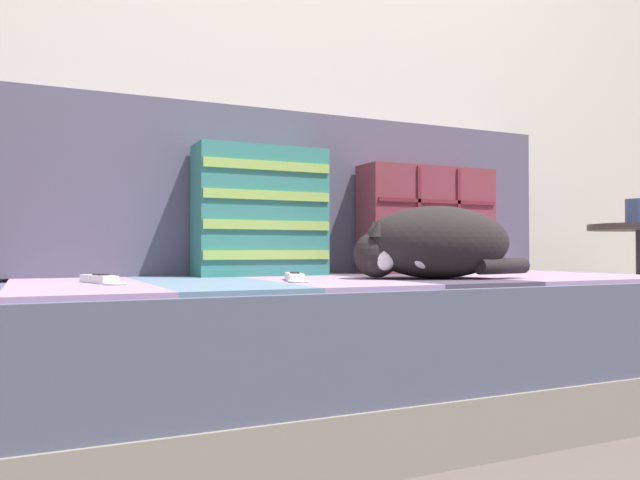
{
  "coord_description": "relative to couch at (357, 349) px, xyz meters",
  "views": [
    {
      "loc": [
        -0.81,
        -1.39,
        0.46
      ],
      "look_at": [
        -0.15,
        0.04,
        0.49
      ],
      "focal_mm": 35.0,
      "sensor_mm": 36.0,
      "label": 1
    }
  ],
  "objects": [
    {
      "name": "couch",
      "position": [
        0.0,
        0.0,
        0.0
      ],
      "size": [
        1.83,
        0.87,
        0.39
      ],
      "color": "gray",
      "rests_on": "ground_plane"
    },
    {
      "name": "coffee_mug",
      "position": [
        1.19,
        0.06,
        0.41
      ],
      "size": [
        0.09,
        0.07,
        0.09
      ],
      "color": "#3D517F",
      "rests_on": "end_table"
    },
    {
      "name": "game_remote_near",
      "position": [
        -0.67,
        -0.02,
        0.2
      ],
      "size": [
        0.09,
        0.19,
        0.02
      ],
      "color": "white",
      "rests_on": "couch"
    },
    {
      "name": "game_remote_far",
      "position": [
        -0.23,
        -0.1,
        0.2
      ],
      "size": [
        0.1,
        0.2,
        0.02
      ],
      "color": "white",
      "rests_on": "couch"
    },
    {
      "name": "throw_pillow_striped",
      "position": [
        -0.2,
        0.22,
        0.38
      ],
      "size": [
        0.39,
        0.14,
        0.38
      ],
      "color": "#337A70",
      "rests_on": "couch"
    },
    {
      "name": "throw_pillow_quilted",
      "position": [
        0.38,
        0.22,
        0.37
      ],
      "size": [
        0.47,
        0.14,
        0.35
      ],
      "color": "brown",
      "rests_on": "couch"
    },
    {
      "name": "sofa_backrest",
      "position": [
        0.0,
        0.37,
        0.45
      ],
      "size": [
        1.8,
        0.14,
        0.51
      ],
      "color": "#514C60",
      "rests_on": "couch"
    },
    {
      "name": "sleeping_cat",
      "position": [
        0.13,
        -0.15,
        0.29
      ],
      "size": [
        0.45,
        0.32,
        0.19
      ],
      "color": "black",
      "rests_on": "couch"
    },
    {
      "name": "wall_behind",
      "position": [
        0.0,
        0.47,
        1.06
      ],
      "size": [
        6.0,
        0.06,
        2.5
      ],
      "color": "beige",
      "rests_on": "ground_plane"
    },
    {
      "name": "ground_plane",
      "position": [
        0.0,
        -0.11,
        -0.19
      ],
      "size": [
        14.0,
        14.0,
        0.0
      ],
      "primitive_type": "plane",
      "color": "#564C47"
    }
  ]
}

